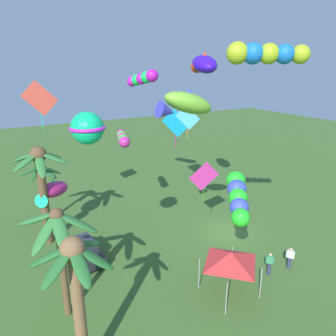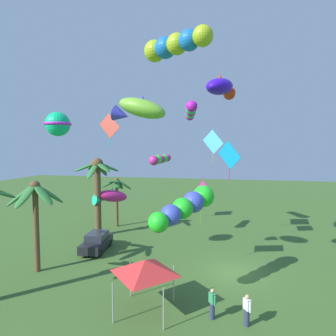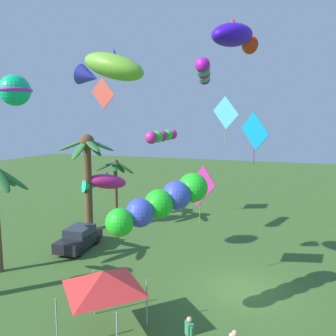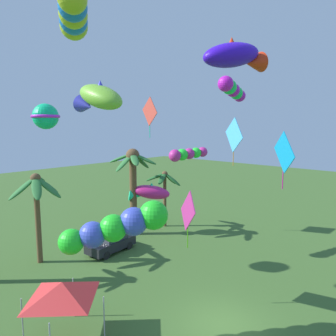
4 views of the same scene
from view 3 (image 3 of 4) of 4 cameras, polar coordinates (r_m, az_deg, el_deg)
ground_plane at (r=19.00m, az=12.53°, el=-19.61°), size 120.00×120.00×0.00m
palm_tree_0 at (r=27.36m, az=-13.60°, el=1.08°), size 3.78×4.05×7.77m
palm_tree_3 at (r=30.23m, az=-9.03°, el=-0.71°), size 3.38×3.58×5.44m
parked_car_0 at (r=24.38m, az=-14.93°, el=-11.48°), size 4.04×2.07×1.51m
spectator_0 at (r=13.91m, az=3.64°, el=-26.74°), size 0.46×0.41×1.59m
festival_tent at (r=14.25m, az=-10.95°, el=-18.25°), size 2.86×2.86×2.85m
kite_diamond_0 at (r=20.69m, az=9.82°, el=9.19°), size 1.06×1.76×2.81m
kite_tube_1 at (r=24.80m, az=6.06°, el=16.05°), size 3.76×1.51×1.51m
kite_ball_3 at (r=19.75m, az=-24.69°, el=11.96°), size 2.51×2.51×1.63m
kite_fish_4 at (r=16.41m, az=-9.85°, el=16.53°), size 1.66×3.70×1.95m
kite_diamond_5 at (r=28.03m, az=-11.05°, el=12.32°), size 0.72×2.52×3.61m
kite_fish_6 at (r=28.11m, az=-10.71°, el=-2.35°), size 3.83×3.46×1.75m
kite_tube_7 at (r=13.99m, az=-0.79°, el=-5.75°), size 4.11×3.31×2.18m
kite_fish_8 at (r=19.99m, az=11.29°, el=21.22°), size 4.14×2.79×1.78m
kite_diamond_9 at (r=17.86m, az=5.52°, el=-3.25°), size 1.24×1.94×3.16m
kite_diamond_10 at (r=24.50m, az=14.58°, el=6.00°), size 1.76×2.12×3.78m
kite_tube_11 at (r=23.88m, az=-1.23°, el=5.48°), size 3.21×1.51×0.97m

